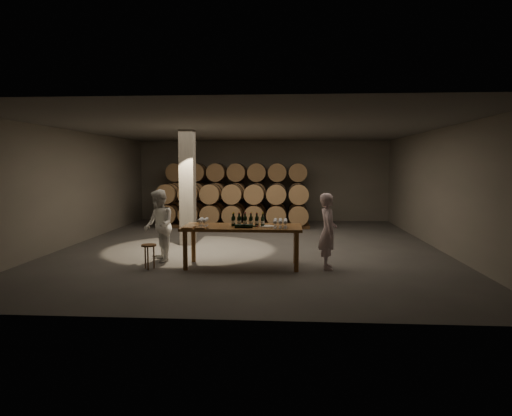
# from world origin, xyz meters

# --- Properties ---
(room) EXTENTS (12.00, 12.00, 12.00)m
(room) POSITION_xyz_m (-1.80, 0.20, 1.60)
(room) COLOR #4D4A48
(room) RESTS_ON ground
(tasting_table) EXTENTS (2.60, 1.10, 0.90)m
(tasting_table) POSITION_xyz_m (0.00, -2.50, 0.80)
(tasting_table) COLOR brown
(tasting_table) RESTS_ON ground
(barrel_stack_back) EXTENTS (5.48, 0.95, 2.31)m
(barrel_stack_back) POSITION_xyz_m (-0.96, 5.20, 1.20)
(barrel_stack_back) COLOR brown
(barrel_stack_back) RESTS_ON ground
(barrel_stack_front) EXTENTS (5.48, 0.95, 1.57)m
(barrel_stack_front) POSITION_xyz_m (-0.96, 3.80, 0.83)
(barrel_stack_front) COLOR brown
(barrel_stack_front) RESTS_ON ground
(bottle_cluster) EXTENTS (0.72, 0.22, 0.30)m
(bottle_cluster) POSITION_xyz_m (0.12, -2.45, 1.01)
(bottle_cluster) COLOR black
(bottle_cluster) RESTS_ON tasting_table
(lying_bottles) EXTENTS (0.48, 0.08, 0.08)m
(lying_bottles) POSITION_xyz_m (0.07, -2.80, 0.94)
(lying_bottles) COLOR black
(lying_bottles) RESTS_ON tasting_table
(glass_cluster_left) EXTENTS (0.20, 0.42, 0.18)m
(glass_cluster_left) POSITION_xyz_m (-0.85, -2.61, 1.03)
(glass_cluster_left) COLOR silver
(glass_cluster_left) RESTS_ON tasting_table
(glass_cluster_right) EXTENTS (0.31, 0.53, 0.18)m
(glass_cluster_right) POSITION_xyz_m (0.84, -2.64, 1.03)
(glass_cluster_right) COLOR silver
(glass_cluster_right) RESTS_ON tasting_table
(plate) EXTENTS (0.31, 0.31, 0.02)m
(plate) POSITION_xyz_m (0.54, -2.54, 0.91)
(plate) COLOR white
(plate) RESTS_ON tasting_table
(notebook_near) EXTENTS (0.26, 0.22, 0.03)m
(notebook_near) POSITION_xyz_m (-0.83, -2.94, 0.92)
(notebook_near) COLOR #966436
(notebook_near) RESTS_ON tasting_table
(notebook_corner) EXTENTS (0.27, 0.32, 0.02)m
(notebook_corner) POSITION_xyz_m (-1.11, -2.87, 0.91)
(notebook_corner) COLOR #966436
(notebook_corner) RESTS_ON tasting_table
(pen) EXTENTS (0.15, 0.02, 0.01)m
(pen) POSITION_xyz_m (-0.74, -2.93, 0.91)
(pen) COLOR black
(pen) RESTS_ON tasting_table
(stool) EXTENTS (0.32, 0.32, 0.53)m
(stool) POSITION_xyz_m (-1.98, -2.88, 0.44)
(stool) COLOR brown
(stool) RESTS_ON ground
(person_man) EXTENTS (0.40, 0.60, 1.64)m
(person_man) POSITION_xyz_m (1.86, -2.60, 0.82)
(person_man) COLOR silver
(person_man) RESTS_ON ground
(person_woman) EXTENTS (0.95, 1.02, 1.68)m
(person_woman) POSITION_xyz_m (-1.98, -2.09, 0.84)
(person_woman) COLOR white
(person_woman) RESTS_ON ground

